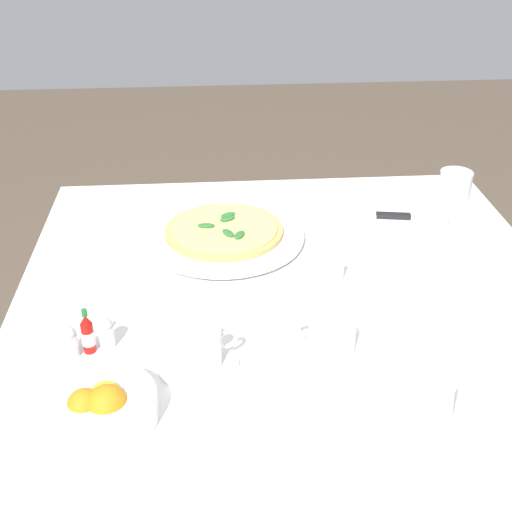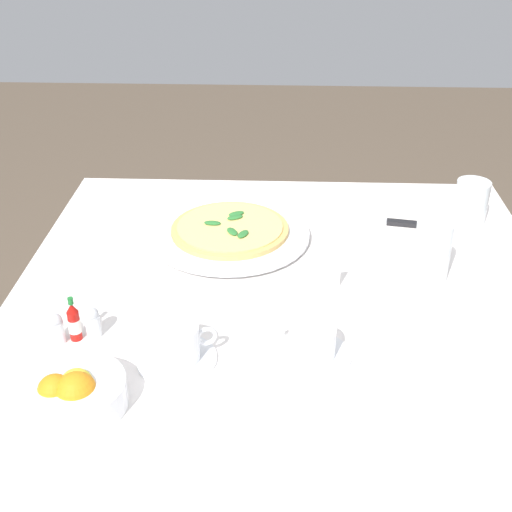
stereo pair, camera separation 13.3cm
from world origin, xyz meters
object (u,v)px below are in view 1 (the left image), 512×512
Objects in this scene: water_glass_center_back at (453,195)px; napkin_folded at (371,221)px; pizza_plate at (224,236)px; menu_card at (322,273)px; coffee_cup_far_left at (482,416)px; salt_shaker at (70,343)px; citrus_bowl at (104,406)px; coffee_cup_near_left at (198,350)px; coffee_cup_left_edge at (331,339)px; pepper_shaker at (106,334)px; water_glass_far_right at (429,245)px; pizza at (224,230)px; dinner_knife at (370,215)px; hot_sauce_bottle at (88,334)px.

napkin_folded is (0.20, 0.05, -0.03)m from water_glass_center_back.
menu_card is (-0.18, 0.19, 0.02)m from pizza_plate.
coffee_cup_far_left is 2.31× the size of salt_shaker.
citrus_bowl is 0.49m from menu_card.
coffee_cup_left_edge is at bearing -175.34° from coffee_cup_near_left.
water_glass_far_right is at bearing -160.95° from pepper_shaker.
pizza is 2.07× the size of water_glass_far_right.
coffee_cup_left_edge is 0.42m from salt_shaker.
pepper_shaker is at bearing 59.50° from pizza.
coffee_cup_far_left is (-0.34, 0.59, 0.00)m from pizza.
salt_shaker is (0.59, 0.42, 0.00)m from dinner_knife.
pepper_shaker is at bearing -160.35° from hot_sauce_bottle.
coffee_cup_near_left is 0.32m from menu_card.
coffee_cup_far_left is 0.64m from salt_shaker.
hot_sauce_bottle is at bearing -4.79° from coffee_cup_left_edge.
coffee_cup_far_left is 1.00× the size of coffee_cup_left_edge.
pizza_plate is 1.74× the size of dinner_knife.
pizza_plate is 6.05× the size of pepper_shaker.
water_glass_far_right is 0.23m from menu_card.
citrus_bowl is (0.19, 0.52, 0.00)m from pizza.
coffee_cup_left_edge is 0.67× the size of dinner_knife.
napkin_folded is (-0.33, -0.05, -0.01)m from pizza.
salt_shaker is (0.03, 0.01, -0.01)m from hot_sauce_bottle.
water_glass_center_back reaches higher than pepper_shaker.
water_glass_far_right is 0.51× the size of napkin_folded.
water_glass_center_back is (-0.19, -0.68, 0.02)m from coffee_cup_far_left.
coffee_cup_near_left is 2.32× the size of salt_shaker.
pizza is at bearing -109.89° from citrus_bowl.
menu_card is (0.22, 0.05, -0.02)m from water_glass_far_right.
coffee_cup_far_left is at bearing 100.26° from napkin_folded.
coffee_cup_far_left is at bearing 82.86° from water_glass_far_right.
coffee_cup_left_edge is at bearing 175.21° from hot_sauce_bottle.
menu_card is at bearing 68.23° from dinner_knife.
coffee_cup_far_left is 1.57× the size of hot_sauce_bottle.
salt_shaker is 0.06m from pepper_shaker.
napkin_folded is 0.01m from dinner_knife.
pizza_plate is 3.90× the size of menu_card.
hot_sauce_bottle is (0.56, 0.41, 0.02)m from napkin_folded.
coffee_cup_left_edge is 0.61m from water_glass_center_back.
pizza_plate is 2.60× the size of coffee_cup_near_left.
citrus_bowl is 1.81× the size of hot_sauce_bottle.
hot_sauce_bottle is at bearing 56.96° from pizza.
coffee_cup_near_left is 0.77m from water_glass_center_back.
pizza is at bearing -97.64° from coffee_cup_near_left.
pepper_shaker is at bearing -21.89° from coffee_cup_near_left.
dinner_knife is (0.01, -0.63, -0.01)m from coffee_cup_far_left.
water_glass_center_back is at bearing -119.00° from water_glass_far_right.
pizza is (-0.00, -0.00, 0.01)m from pizza_plate.
napkin_folded is 1.22× the size of dinner_knife.
pizza is 3.02× the size of hot_sauce_bottle.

